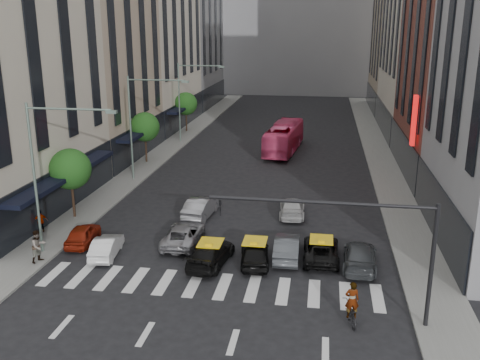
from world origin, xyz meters
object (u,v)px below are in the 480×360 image
at_px(car_white_front, 106,246).
at_px(motorcycle, 351,313).
at_px(car_red, 83,234).
at_px(taxi_center, 255,252).
at_px(streetlamp_mid, 141,114).
at_px(bus, 284,138).
at_px(pedestrian_near, 38,246).
at_px(streetlamp_far, 187,92).
at_px(pedestrian_far, 41,221).
at_px(streetlamp_near, 48,160).
at_px(taxi_left, 211,254).

bearing_deg(car_white_front, motorcycle, 152.06).
height_order(car_red, taxi_center, taxi_center).
distance_m(streetlamp_mid, bus, 17.86).
relative_size(car_red, pedestrian_near, 1.93).
height_order(streetlamp_far, car_white_front, streetlamp_far).
bearing_deg(taxi_center, pedestrian_far, -16.40).
height_order(car_red, pedestrian_far, pedestrian_far).
bearing_deg(motorcycle, pedestrian_near, -20.87).
height_order(streetlamp_near, streetlamp_far, same).
bearing_deg(bus, taxi_left, 91.86).
xyz_separation_m(car_white_front, pedestrian_near, (-3.40, -1.67, 0.50)).
height_order(streetlamp_near, car_white_front, streetlamp_near).
height_order(taxi_left, motorcycle, taxi_left).
height_order(streetlamp_mid, motorcycle, streetlamp_mid).
distance_m(taxi_left, motorcycle, 9.28).
xyz_separation_m(taxi_left, motorcycle, (7.75, -5.11, -0.16)).
xyz_separation_m(car_red, car_white_front, (2.20, -1.54, -0.02)).
xyz_separation_m(streetlamp_near, taxi_left, (9.44, 0.06, -5.24)).
height_order(pedestrian_near, pedestrian_far, pedestrian_near).
distance_m(streetlamp_far, car_red, 30.67).
xyz_separation_m(taxi_left, bus, (1.97, 28.96, 0.89)).
distance_m(streetlamp_near, bus, 31.49).
xyz_separation_m(car_red, pedestrian_near, (-1.20, -3.20, 0.48)).
bearing_deg(car_white_front, pedestrian_near, 18.68).
relative_size(car_red, car_white_front, 1.00).
bearing_deg(car_white_front, car_red, -42.40).
bearing_deg(car_white_front, taxi_center, 174.75).
bearing_deg(car_white_front, streetlamp_far, -91.94).
height_order(taxi_center, pedestrian_far, pedestrian_far).
distance_m(streetlamp_mid, streetlamp_far, 16.00).
distance_m(car_red, pedestrian_far, 3.57).
height_order(car_red, pedestrian_near, pedestrian_near).
bearing_deg(streetlamp_far, car_red, -88.40).
relative_size(car_white_front, taxi_left, 0.81).
distance_m(taxi_left, taxi_center, 2.56).
xyz_separation_m(car_white_front, bus, (8.37, 28.77, 0.94)).
relative_size(streetlamp_near, taxi_center, 2.24).
bearing_deg(pedestrian_far, bus, -147.07).
relative_size(car_white_front, taxi_center, 0.92).
bearing_deg(streetlamp_mid, streetlamp_near, -90.00).
xyz_separation_m(taxi_left, taxi_center, (2.50, 0.53, 0.02)).
height_order(streetlamp_near, pedestrian_far, streetlamp_near).
bearing_deg(taxi_center, bus, -96.46).
bearing_deg(motorcycle, taxi_center, -56.21).
bearing_deg(pedestrian_far, pedestrian_near, 88.32).
height_order(streetlamp_near, taxi_center, streetlamp_near).
xyz_separation_m(streetlamp_mid, streetlamp_far, (0.00, 16.00, 0.00)).
distance_m(car_white_front, bus, 29.98).
relative_size(streetlamp_mid, streetlamp_far, 1.00).
relative_size(taxi_left, pedestrian_near, 2.38).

